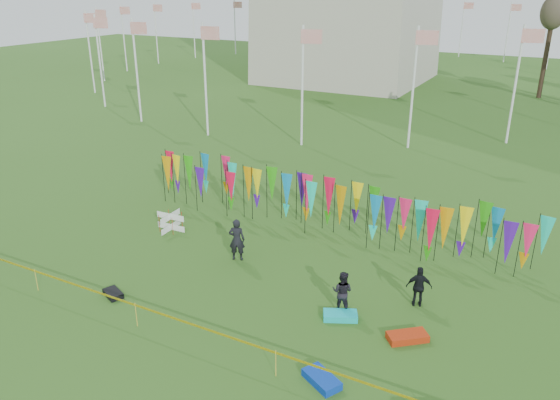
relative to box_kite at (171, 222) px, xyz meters
The scene contains 12 objects.
ground 8.05m from the box_kite, 43.24° to the right, with size 160.00×160.00×0.00m, color #2B5517.
flagpole_ring 43.41m from the box_kite, 100.85° to the left, with size 57.40×56.16×8.00m.
banner_row 7.02m from the box_kite, 27.57° to the left, with size 18.64×0.64×2.50m.
caution_tape_near 8.62m from the box_kite, 49.11° to the right, with size 26.00×0.02×0.90m.
box_kite is the anchor object (origin of this frame).
person_left 4.34m from the box_kite, 13.17° to the right, with size 0.65×0.48×1.79m, color black.
person_mid 9.71m from the box_kite, 14.70° to the right, with size 0.74×0.45×1.51m, color black.
person_right 11.66m from the box_kite, ahead, with size 0.88×0.50×1.51m, color black.
kite_bag_turquoise 9.98m from the box_kite, 17.10° to the right, with size 1.14×0.57×0.23m, color #0DCCCD.
kite_bag_blue 11.98m from the box_kite, 30.86° to the right, with size 1.15×0.60×0.24m, color #0B38B5.
kite_bag_red 12.25m from the box_kite, 14.32° to the right, with size 1.27×0.58×0.23m, color red.
kite_bag_black 5.76m from the box_kite, 72.52° to the right, with size 0.83×0.48×0.19m, color black.
Camera 1 is at (9.24, -12.17, 10.60)m, focal length 35.00 mm.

